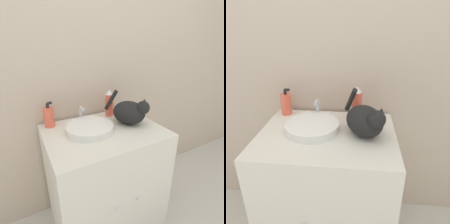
{
  "view_description": "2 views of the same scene",
  "coord_description": "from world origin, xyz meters",
  "views": [
    {
      "loc": [
        -0.46,
        -0.64,
        1.33
      ],
      "look_at": [
        0.03,
        0.24,
        0.94
      ],
      "focal_mm": 28.0,
      "sensor_mm": 36.0,
      "label": 1
    },
    {
      "loc": [
        0.17,
        -0.75,
        1.4
      ],
      "look_at": [
        0.06,
        0.27,
        0.94
      ],
      "focal_mm": 35.0,
      "sensor_mm": 36.0,
      "label": 2
    }
  ],
  "objects": [
    {
      "name": "sink_basin",
      "position": [
        -0.09,
        0.32,
        0.82
      ],
      "size": [
        0.31,
        0.31,
        0.04
      ],
      "color": "white",
      "rests_on": "vanity_cabinet"
    },
    {
      "name": "cat",
      "position": [
        0.21,
        0.3,
        0.89
      ],
      "size": [
        0.28,
        0.32,
        0.23
      ],
      "rotation": [
        0.0,
        0.0,
        -0.96
      ],
      "color": "black",
      "rests_on": "vanity_cabinet"
    },
    {
      "name": "spray_bottle",
      "position": [
        0.15,
        0.51,
        0.9
      ],
      "size": [
        0.06,
        0.06,
        0.21
      ],
      "color": "#EF6047",
      "rests_on": "vanity_cabinet"
    },
    {
      "name": "vanity_cabinet",
      "position": [
        0.0,
        0.29,
        0.4
      ],
      "size": [
        0.76,
        0.61,
        0.8
      ],
      "color": "silver",
      "rests_on": "ground_plane"
    },
    {
      "name": "faucet",
      "position": [
        -0.09,
        0.48,
        0.85
      ],
      "size": [
        0.16,
        0.08,
        0.13
      ],
      "color": "silver",
      "rests_on": "vanity_cabinet"
    },
    {
      "name": "wall_back",
      "position": [
        0.0,
        0.63,
        1.25
      ],
      "size": [
        6.0,
        0.05,
        2.5
      ],
      "color": "#C6B29E",
      "rests_on": "ground_plane"
    },
    {
      "name": "soap_bottle",
      "position": [
        -0.3,
        0.52,
        0.87
      ],
      "size": [
        0.07,
        0.07,
        0.18
      ],
      "color": "#EF6047",
      "rests_on": "vanity_cabinet"
    }
  ]
}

